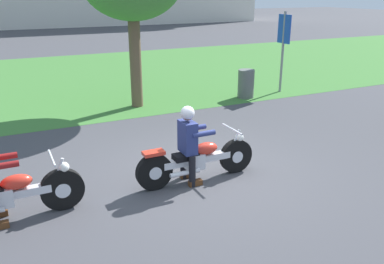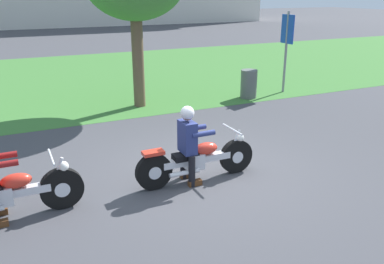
{
  "view_description": "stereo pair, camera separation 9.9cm",
  "coord_description": "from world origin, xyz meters",
  "px_view_note": "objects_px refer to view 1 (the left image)",
  "views": [
    {
      "loc": [
        -3.12,
        -6.14,
        3.21
      ],
      "look_at": [
        -0.18,
        -0.09,
        0.85
      ],
      "focal_mm": 37.76,
      "sensor_mm": 36.0,
      "label": 1
    },
    {
      "loc": [
        -3.03,
        -6.19,
        3.21
      ],
      "look_at": [
        -0.18,
        -0.09,
        0.85
      ],
      "focal_mm": 37.76,
      "sensor_mm": 36.0,
      "label": 2
    }
  ],
  "objects_px": {
    "motorcycle_follow": "(5,196)",
    "sign_banner": "(283,39)",
    "motorcycle_lead": "(197,160)",
    "rider_lead": "(189,139)",
    "trash_can": "(246,84)"
  },
  "relations": [
    {
      "from": "rider_lead",
      "to": "trash_can",
      "type": "relative_size",
      "value": 1.58
    },
    {
      "from": "rider_lead",
      "to": "sign_banner",
      "type": "bearing_deg",
      "value": 40.3
    },
    {
      "from": "rider_lead",
      "to": "motorcycle_follow",
      "type": "height_order",
      "value": "rider_lead"
    },
    {
      "from": "rider_lead",
      "to": "motorcycle_follow",
      "type": "bearing_deg",
      "value": -179.99
    },
    {
      "from": "rider_lead",
      "to": "trash_can",
      "type": "bearing_deg",
      "value": 47.87
    },
    {
      "from": "trash_can",
      "to": "sign_banner",
      "type": "distance_m",
      "value": 1.97
    },
    {
      "from": "motorcycle_follow",
      "to": "sign_banner",
      "type": "relative_size",
      "value": 0.87
    },
    {
      "from": "motorcycle_lead",
      "to": "sign_banner",
      "type": "height_order",
      "value": "sign_banner"
    },
    {
      "from": "motorcycle_lead",
      "to": "trash_can",
      "type": "distance_m",
      "value": 6.13
    },
    {
      "from": "rider_lead",
      "to": "motorcycle_lead",
      "type": "bearing_deg",
      "value": -0.83
    },
    {
      "from": "rider_lead",
      "to": "sign_banner",
      "type": "distance_m",
      "value": 7.49
    },
    {
      "from": "motorcycle_lead",
      "to": "rider_lead",
      "type": "xyz_separation_m",
      "value": [
        -0.17,
        0.0,
        0.43
      ]
    },
    {
      "from": "motorcycle_lead",
      "to": "trash_can",
      "type": "bearing_deg",
      "value": 49.06
    },
    {
      "from": "trash_can",
      "to": "sign_banner",
      "type": "xyz_separation_m",
      "value": [
        1.49,
        0.18,
        1.28
      ]
    },
    {
      "from": "motorcycle_lead",
      "to": "sign_banner",
      "type": "xyz_separation_m",
      "value": [
        5.51,
        4.8,
        1.33
      ]
    }
  ]
}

